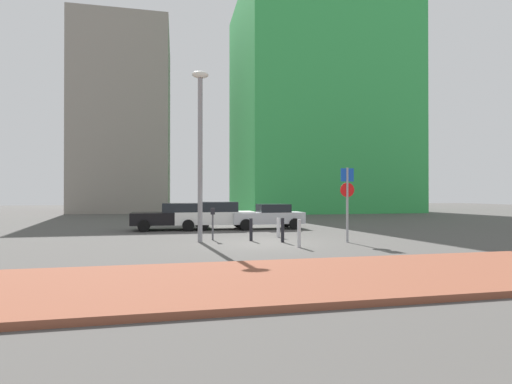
{
  "coord_description": "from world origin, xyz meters",
  "views": [
    {
      "loc": [
        -3.54,
        -15.41,
        2.01
      ],
      "look_at": [
        0.52,
        3.84,
        2.12
      ],
      "focal_mm": 26.87,
      "sensor_mm": 36.0,
      "label": 1
    }
  ],
  "objects_px": {
    "traffic_bollard_mid": "(283,230)",
    "traffic_bollard_far": "(278,228)",
    "parked_car_black": "(175,216)",
    "traffic_bollard_edge": "(251,230)",
    "parking_sign_post": "(347,195)",
    "parked_car_silver": "(268,216)",
    "parked_car_white": "(216,215)",
    "parking_meter": "(213,219)",
    "traffic_bollard_near": "(299,233)",
    "street_lamp": "(200,142)"
  },
  "relations": [
    {
      "from": "parking_meter",
      "to": "traffic_bollard_edge",
      "type": "distance_m",
      "value": 1.76
    },
    {
      "from": "street_lamp",
      "to": "traffic_bollard_mid",
      "type": "height_order",
      "value": "street_lamp"
    },
    {
      "from": "parked_car_silver",
      "to": "parking_sign_post",
      "type": "bearing_deg",
      "value": -75.68
    },
    {
      "from": "parked_car_silver",
      "to": "parking_sign_post",
      "type": "relative_size",
      "value": 1.34
    },
    {
      "from": "parking_meter",
      "to": "traffic_bollard_far",
      "type": "height_order",
      "value": "parking_meter"
    },
    {
      "from": "traffic_bollard_far",
      "to": "traffic_bollard_edge",
      "type": "height_order",
      "value": "traffic_bollard_edge"
    },
    {
      "from": "parked_car_silver",
      "to": "parked_car_black",
      "type": "bearing_deg",
      "value": 175.71
    },
    {
      "from": "traffic_bollard_far",
      "to": "street_lamp",
      "type": "bearing_deg",
      "value": -164.4
    },
    {
      "from": "parking_meter",
      "to": "traffic_bollard_far",
      "type": "bearing_deg",
      "value": 8.12
    },
    {
      "from": "parked_car_white",
      "to": "street_lamp",
      "type": "height_order",
      "value": "street_lamp"
    },
    {
      "from": "traffic_bollard_mid",
      "to": "traffic_bollard_far",
      "type": "distance_m",
      "value": 1.86
    },
    {
      "from": "parked_car_silver",
      "to": "parking_sign_post",
      "type": "xyz_separation_m",
      "value": [
        1.74,
        -6.8,
        1.23
      ]
    },
    {
      "from": "parking_sign_post",
      "to": "traffic_bollard_near",
      "type": "distance_m",
      "value": 3.03
    },
    {
      "from": "parking_sign_post",
      "to": "traffic_bollard_far",
      "type": "height_order",
      "value": "parking_sign_post"
    },
    {
      "from": "street_lamp",
      "to": "traffic_bollard_near",
      "type": "relative_size",
      "value": 6.8
    },
    {
      "from": "street_lamp",
      "to": "traffic_bollard_near",
      "type": "bearing_deg",
      "value": -34.12
    },
    {
      "from": "parked_car_white",
      "to": "traffic_bollard_far",
      "type": "height_order",
      "value": "parked_car_white"
    },
    {
      "from": "traffic_bollard_far",
      "to": "parking_meter",
      "type": "bearing_deg",
      "value": -171.88
    },
    {
      "from": "parking_sign_post",
      "to": "parked_car_black",
      "type": "bearing_deg",
      "value": 134.36
    },
    {
      "from": "traffic_bollard_mid",
      "to": "parking_sign_post",
      "type": "bearing_deg",
      "value": -11.95
    },
    {
      "from": "parked_car_black",
      "to": "parking_sign_post",
      "type": "distance_m",
      "value": 10.14
    },
    {
      "from": "parked_car_white",
      "to": "street_lamp",
      "type": "xyz_separation_m",
      "value": [
        -1.24,
        -5.68,
        3.42
      ]
    },
    {
      "from": "parking_meter",
      "to": "traffic_bollard_near",
      "type": "xyz_separation_m",
      "value": [
        2.97,
        -3.0,
        -0.38
      ]
    },
    {
      "from": "parked_car_silver",
      "to": "traffic_bollard_edge",
      "type": "bearing_deg",
      "value": -111.02
    },
    {
      "from": "parking_meter",
      "to": "traffic_bollard_near",
      "type": "distance_m",
      "value": 4.23
    },
    {
      "from": "traffic_bollard_edge",
      "to": "parked_car_silver",
      "type": "bearing_deg",
      "value": 68.98
    },
    {
      "from": "parked_car_silver",
      "to": "street_lamp",
      "type": "xyz_separation_m",
      "value": [
        -4.27,
        -5.43,
        3.48
      ]
    },
    {
      "from": "parked_car_black",
      "to": "parked_car_silver",
      "type": "bearing_deg",
      "value": -4.29
    },
    {
      "from": "traffic_bollard_edge",
      "to": "traffic_bollard_far",
      "type": "bearing_deg",
      "value": 35.13
    },
    {
      "from": "parked_car_white",
      "to": "parking_meter",
      "type": "relative_size",
      "value": 3.19
    },
    {
      "from": "parked_car_white",
      "to": "parking_sign_post",
      "type": "xyz_separation_m",
      "value": [
        4.77,
        -7.05,
        1.17
      ]
    },
    {
      "from": "parked_car_silver",
      "to": "parking_sign_post",
      "type": "distance_m",
      "value": 7.12
    },
    {
      "from": "parking_sign_post",
      "to": "traffic_bollard_mid",
      "type": "bearing_deg",
      "value": 168.05
    },
    {
      "from": "parking_meter",
      "to": "traffic_bollard_far",
      "type": "distance_m",
      "value": 3.16
    },
    {
      "from": "parking_sign_post",
      "to": "traffic_bollard_edge",
      "type": "distance_m",
      "value": 4.32
    },
    {
      "from": "parked_car_black",
      "to": "traffic_bollard_far",
      "type": "distance_m",
      "value": 6.73
    },
    {
      "from": "parked_car_silver",
      "to": "street_lamp",
      "type": "bearing_deg",
      "value": -128.2
    },
    {
      "from": "parked_car_black",
      "to": "traffic_bollard_far",
      "type": "xyz_separation_m",
      "value": [
        4.7,
        -4.8,
        -0.32
      ]
    },
    {
      "from": "parked_car_white",
      "to": "parked_car_black",
      "type": "bearing_deg",
      "value": 176.24
    },
    {
      "from": "traffic_bollard_mid",
      "to": "parked_car_black",
      "type": "bearing_deg",
      "value": 123.49
    },
    {
      "from": "parking_sign_post",
      "to": "traffic_bollard_mid",
      "type": "height_order",
      "value": "parking_sign_post"
    },
    {
      "from": "parked_car_black",
      "to": "parked_car_silver",
      "type": "distance_m",
      "value": 5.32
    },
    {
      "from": "traffic_bollard_far",
      "to": "traffic_bollard_edge",
      "type": "distance_m",
      "value": 1.84
    },
    {
      "from": "parking_meter",
      "to": "traffic_bollard_mid",
      "type": "height_order",
      "value": "parking_meter"
    },
    {
      "from": "parked_car_black",
      "to": "traffic_bollard_mid",
      "type": "distance_m",
      "value": 7.96
    },
    {
      "from": "parked_car_white",
      "to": "parking_meter",
      "type": "height_order",
      "value": "parked_car_white"
    },
    {
      "from": "parking_sign_post",
      "to": "traffic_bollard_mid",
      "type": "xyz_separation_m",
      "value": [
        -2.65,
        0.56,
        -1.46
      ]
    },
    {
      "from": "traffic_bollard_near",
      "to": "traffic_bollard_edge",
      "type": "distance_m",
      "value": 2.75
    },
    {
      "from": "parking_sign_post",
      "to": "parking_meter",
      "type": "bearing_deg",
      "value": 160.2
    },
    {
      "from": "parking_meter",
      "to": "traffic_bollard_mid",
      "type": "distance_m",
      "value": 3.13
    }
  ]
}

